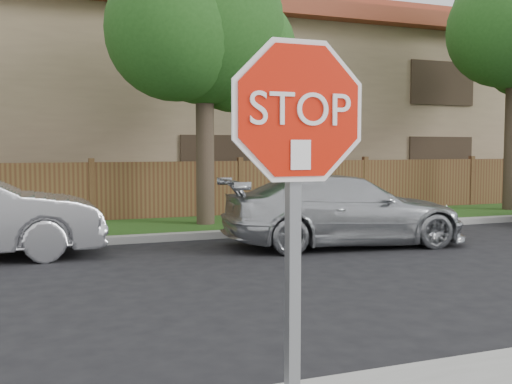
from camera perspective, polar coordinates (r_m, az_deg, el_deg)
name	(u,v)px	position (r m, az deg, el deg)	size (l,w,h in m)	color
far_curb	(109,240)	(12.64, -13.81, -4.49)	(70.00, 0.30, 0.15)	gray
grass_strip	(100,231)	(14.26, -14.65, -3.58)	(70.00, 3.00, 0.12)	#1E4714
fence	(92,194)	(15.77, -15.35, -0.16)	(70.00, 0.12, 1.60)	#512F1C
apartment_building	(73,101)	(21.36, -17.02, 8.25)	(35.20, 9.20, 7.20)	#8D7557
tree_mid	(207,24)	(14.69, -4.73, 15.64)	(4.80, 3.90, 7.35)	#382B21
stop_sign	(297,175)	(3.05, 3.92, 1.67)	(1.01, 0.13, 2.55)	gray
sedan_right	(344,210)	(12.16, 8.38, -1.72)	(2.00, 4.92, 1.43)	#AFB3B7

